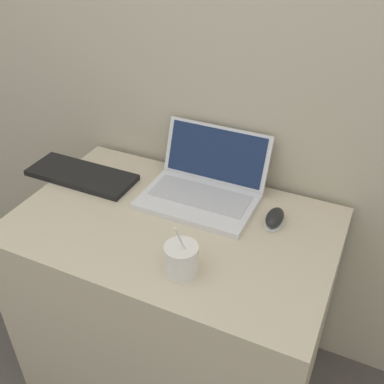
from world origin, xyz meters
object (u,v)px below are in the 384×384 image
(laptop, at_px, (204,185))
(external_keyboard, at_px, (82,175))
(drink_cup, at_px, (181,259))
(computer_mouse, at_px, (275,218))

(laptop, xyz_separation_m, external_keyboard, (-0.45, -0.08, -0.03))
(laptop, height_order, external_keyboard, laptop)
(laptop, relative_size, external_keyboard, 0.94)
(drink_cup, height_order, computer_mouse, drink_cup)
(laptop, distance_m, computer_mouse, 0.26)
(laptop, relative_size, drink_cup, 2.20)
(computer_mouse, bearing_deg, external_keyboard, -176.88)
(external_keyboard, bearing_deg, drink_cup, -27.31)
(computer_mouse, relative_size, external_keyboard, 0.26)
(drink_cup, distance_m, external_keyboard, 0.61)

